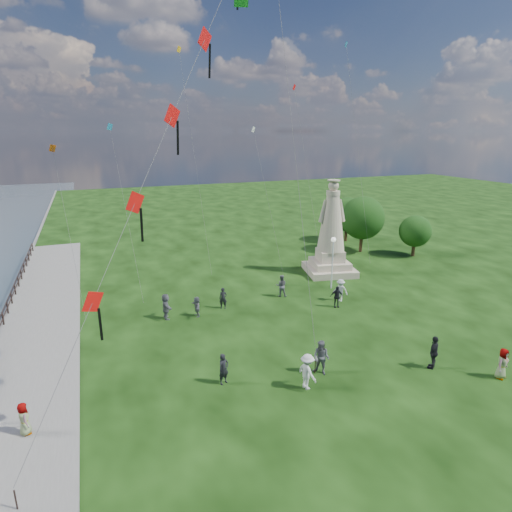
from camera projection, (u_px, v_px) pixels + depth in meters
name	position (u px, v px, depth m)	size (l,w,h in m)	color
waterfront	(6.00, 376.00, 23.24)	(200.00, 200.00, 1.51)	#314049
statue	(331.00, 239.00, 39.14)	(5.07, 5.07, 8.64)	#BDA98F
lamppost	(333.00, 252.00, 35.23)	(0.41, 0.41, 4.43)	silver
tree_row	(366.00, 219.00, 47.31)	(8.21, 11.78, 6.10)	#382314
person_0	(224.00, 369.00, 22.25)	(0.62, 0.41, 1.69)	black
person_1	(321.00, 358.00, 23.12)	(0.94, 0.58, 1.94)	#595960
person_2	(307.00, 372.00, 21.80)	(1.24, 0.64, 1.92)	silver
person_3	(434.00, 352.00, 23.69)	(1.14, 0.58, 1.94)	black
person_4	(502.00, 364.00, 22.75)	(0.84, 0.51, 1.71)	#595960
person_5	(166.00, 306.00, 30.01)	(1.72, 0.74, 1.85)	#595960
person_6	(223.00, 298.00, 31.77)	(0.59, 0.39, 1.62)	black
person_7	(281.00, 286.00, 34.10)	(0.87, 0.54, 1.80)	#595960
person_8	(340.00, 290.00, 33.16)	(1.15, 0.59, 1.78)	silver
person_9	(337.00, 297.00, 32.01)	(0.98, 0.50, 1.67)	black
person_10	(24.00, 421.00, 18.42)	(0.73, 0.45, 1.50)	#595960
person_11	(197.00, 306.00, 30.47)	(1.37, 0.59, 1.47)	#595960
red_kite_train	(169.00, 127.00, 18.76)	(11.77, 9.35, 20.89)	black
small_kites	(228.00, 130.00, 37.86)	(27.88, 11.37, 21.01)	#186990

